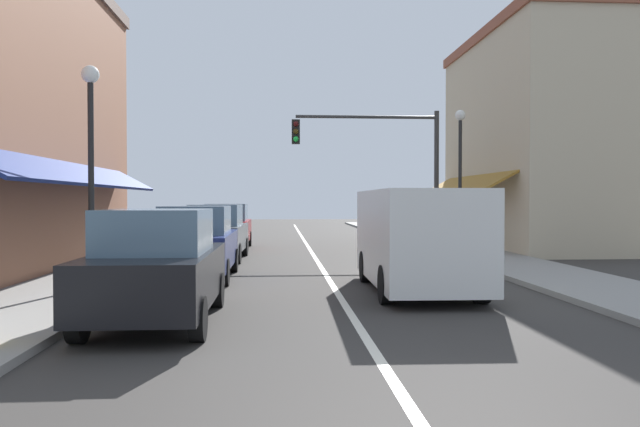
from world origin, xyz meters
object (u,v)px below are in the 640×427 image
at_px(parked_car_second_left, 197,243).
at_px(traffic_signal_mast_arm, 384,154).
at_px(parked_car_nearest_left, 157,267).
at_px(parked_car_far_left, 227,227).
at_px(street_lamp_left_near, 91,140).
at_px(van_in_lane, 417,237).
at_px(parked_car_third_left, 216,232).
at_px(street_lamp_right_mid, 460,158).

relative_size(parked_car_second_left, traffic_signal_mast_arm, 0.73).
distance_m(parked_car_nearest_left, parked_car_far_left, 14.71).
xyz_separation_m(parked_car_nearest_left, street_lamp_left_near, (-1.95, 3.21, 2.27)).
xyz_separation_m(van_in_lane, traffic_signal_mast_arm, (1.10, 10.40, 2.53)).
relative_size(parked_car_third_left, van_in_lane, 0.79).
bearing_deg(parked_car_far_left, street_lamp_right_mid, -23.92).
bearing_deg(van_in_lane, parked_car_second_left, 155.18).
relative_size(van_in_lane, traffic_signal_mast_arm, 0.93).
distance_m(parked_car_far_left, van_in_lane, 12.65).
xyz_separation_m(parked_car_far_left, van_in_lane, (4.91, -11.66, 0.27)).
bearing_deg(parked_car_nearest_left, traffic_signal_mast_arm, 66.30).
relative_size(parked_car_far_left, van_in_lane, 0.79).
relative_size(street_lamp_left_near, street_lamp_right_mid, 0.93).
xyz_separation_m(parked_car_second_left, traffic_signal_mast_arm, (5.97, 8.04, 2.80)).
bearing_deg(parked_car_nearest_left, street_lamp_left_near, 121.11).
relative_size(parked_car_second_left, parked_car_third_left, 0.99).
distance_m(van_in_lane, street_lamp_left_near, 7.01).
xyz_separation_m(traffic_signal_mast_arm, street_lamp_left_near, (-7.81, -10.24, -0.53)).
distance_m(traffic_signal_mast_arm, street_lamp_left_near, 12.89).
height_order(parked_car_nearest_left, traffic_signal_mast_arm, traffic_signal_mast_arm).
xyz_separation_m(parked_car_nearest_left, parked_car_second_left, (-0.11, 5.41, 0.00)).
relative_size(parked_car_second_left, street_lamp_right_mid, 0.82).
bearing_deg(street_lamp_left_near, parked_car_third_left, 75.39).
relative_size(parked_car_nearest_left, parked_car_third_left, 0.99).
bearing_deg(street_lamp_left_near, traffic_signal_mast_arm, 52.68).
height_order(parked_car_nearest_left, van_in_lane, van_in_lane).
height_order(parked_car_far_left, street_lamp_right_mid, street_lamp_right_mid).
distance_m(parked_car_far_left, traffic_signal_mast_arm, 6.75).
bearing_deg(street_lamp_right_mid, street_lamp_left_near, -141.85).
xyz_separation_m(traffic_signal_mast_arm, street_lamp_right_mid, (2.22, -2.37, -0.33)).
bearing_deg(street_lamp_right_mid, van_in_lane, -112.43).
bearing_deg(traffic_signal_mast_arm, street_lamp_left_near, -127.32).
height_order(parked_car_third_left, street_lamp_left_near, street_lamp_left_near).
distance_m(parked_car_nearest_left, parked_car_third_left, 10.24).
distance_m(parked_car_far_left, street_lamp_right_mid, 9.32).
distance_m(parked_car_third_left, traffic_signal_mast_arm, 7.34).
distance_m(parked_car_second_left, parked_car_third_left, 4.83).
height_order(parked_car_far_left, van_in_lane, van_in_lane).
distance_m(parked_car_third_left, van_in_lane, 8.69).
bearing_deg(parked_car_nearest_left, van_in_lane, 32.49).
height_order(traffic_signal_mast_arm, street_lamp_left_near, traffic_signal_mast_arm).
bearing_deg(parked_car_far_left, parked_car_second_left, -89.89).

